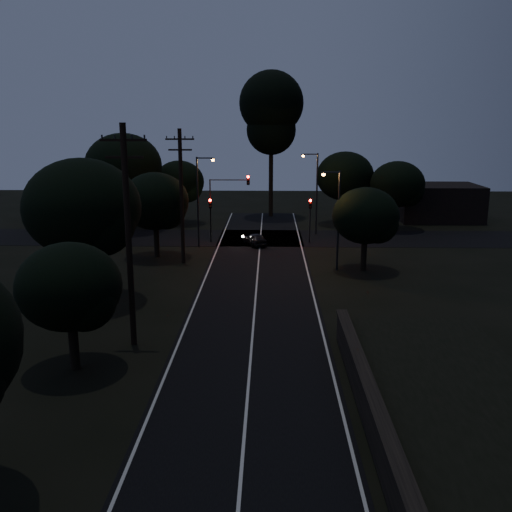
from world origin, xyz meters
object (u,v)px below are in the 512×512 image
object	(u,v)px
signal_right	(310,212)
car	(255,239)
streetlight_a	(200,195)
signal_left	(210,212)
utility_pole_far	(181,194)
tall_pine	(271,112)
streetlight_c	(336,214)
utility_pole_mid	(128,234)
signal_mast	(228,196)
streetlight_b	(315,188)

from	to	relation	value
signal_right	car	xyz separation A→B (m)	(-5.04, -1.32, -2.27)
streetlight_a	car	bearing A→B (deg)	7.86
signal_left	car	size ratio (longest dim) A/B	1.23
utility_pole_far	streetlight_a	xyz separation A→B (m)	(0.69, 6.00, -0.85)
tall_pine	streetlight_c	distance (m)	26.59
streetlight_c	signal_left	bearing A→B (deg)	136.24
utility_pole_mid	utility_pole_far	size ratio (longest dim) A/B	1.05
utility_pole_mid	tall_pine	bearing A→B (deg)	80.07
utility_pole_far	tall_pine	size ratio (longest dim) A/B	0.63
utility_pole_mid	signal_left	xyz separation A→B (m)	(1.40, 24.99, -2.90)
streetlight_a	utility_pole_far	bearing A→B (deg)	-96.59
streetlight_a	signal_mast	bearing A→B (deg)	39.77
utility_pole_mid	signal_left	bearing A→B (deg)	86.79
signal_mast	streetlight_c	xyz separation A→B (m)	(8.74, -9.99, 0.01)
utility_pole_far	streetlight_b	distance (m)	16.51
signal_right	streetlight_c	bearing A→B (deg)	-82.98
utility_pole_far	signal_left	size ratio (longest dim) A/B	2.56
signal_mast	streetlight_b	distance (m)	9.15
streetlight_c	car	size ratio (longest dim) A/B	2.25
utility_pole_mid	signal_mast	world-z (taller)	utility_pole_mid
utility_pole_mid	tall_pine	xyz separation A→B (m)	(7.00, 40.00, 6.29)
utility_pole_mid	streetlight_b	distance (m)	31.15
signal_left	streetlight_a	bearing A→B (deg)	-109.59
signal_right	utility_pole_mid	bearing A→B (deg)	-112.99
signal_left	car	distance (m)	4.91
utility_pole_far	tall_pine	bearing A→B (deg)	73.07
tall_pine	streetlight_a	xyz separation A→B (m)	(-6.31, -17.00, -7.39)
utility_pole_mid	streetlight_c	distance (m)	19.15
car	signal_mast	bearing A→B (deg)	-51.01
signal_right	signal_mast	size ratio (longest dim) A/B	0.66
streetlight_a	streetlight_b	xyz separation A→B (m)	(10.61, 6.00, 0.00)
signal_left	utility_pole_far	bearing A→B (deg)	-99.94
streetlight_c	utility_pole_far	bearing A→B (deg)	170.40
signal_mast	car	bearing A→B (deg)	-28.11
signal_mast	streetlight_b	size ratio (longest dim) A/B	0.78
signal_left	streetlight_b	xyz separation A→B (m)	(9.91, 4.01, 1.80)
signal_left	car	bearing A→B (deg)	-17.57
signal_mast	utility_pole_far	bearing A→B (deg)	-111.11
utility_pole_mid	tall_pine	distance (m)	41.09
signal_right	streetlight_c	world-z (taller)	streetlight_c
utility_pole_far	tall_pine	world-z (taller)	tall_pine
tall_pine	streetlight_b	distance (m)	13.94
signal_right	signal_mast	bearing A→B (deg)	179.97
streetlight_c	car	distance (m)	11.35
utility_pole_mid	signal_mast	distance (m)	25.22
signal_right	utility_pole_far	bearing A→B (deg)	-143.00
utility_pole_mid	streetlight_c	world-z (taller)	utility_pole_mid
utility_pole_far	streetlight_c	xyz separation A→B (m)	(11.83, -2.00, -1.13)
tall_pine	signal_right	world-z (taller)	tall_pine
utility_pole_mid	streetlight_c	xyz separation A→B (m)	(11.83, 15.00, -1.39)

